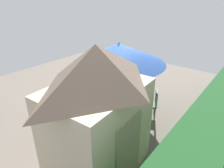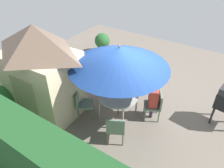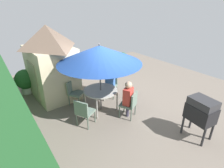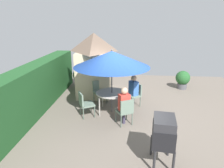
% 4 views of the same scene
% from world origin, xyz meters
% --- Properties ---
extents(ground_plane, '(11.00, 11.00, 0.00)m').
position_xyz_m(ground_plane, '(0.00, 0.00, 0.00)').
color(ground_plane, '#6B6056').
extents(hedge_backdrop, '(7.25, 0.73, 1.75)m').
position_xyz_m(hedge_backdrop, '(0.00, 3.50, 0.87)').
color(hedge_backdrop, '#1E4C23').
rests_on(hedge_backdrop, ground).
extents(garden_shed, '(2.19, 1.62, 2.75)m').
position_xyz_m(garden_shed, '(2.13, 1.65, 1.41)').
color(garden_shed, '#C6B793').
rests_on(garden_shed, ground).
extents(patio_table, '(1.15, 1.15, 0.76)m').
position_xyz_m(patio_table, '(0.18, 0.69, 0.69)').
color(patio_table, '#B2ADA3').
rests_on(patio_table, ground).
extents(patio_umbrella, '(2.67, 2.67, 2.33)m').
position_xyz_m(patio_umbrella, '(0.18, 0.69, 1.99)').
color(patio_umbrella, '#4C4C51').
rests_on(patio_umbrella, ground).
extents(bbq_grill, '(0.75, 0.58, 1.20)m').
position_xyz_m(bbq_grill, '(-2.55, -0.72, 0.85)').
color(bbq_grill, black).
rests_on(bbq_grill, ground).
extents(chair_near_shed, '(0.63, 0.63, 0.90)m').
position_xyz_m(chair_near_shed, '(-0.77, 0.18, 0.52)').
color(chair_near_shed, slate).
rests_on(chair_near_shed, ground).
extents(chair_far_side, '(0.64, 0.65, 0.90)m').
position_xyz_m(chair_far_side, '(0.80, -0.18, 0.52)').
color(chair_far_side, slate).
rests_on(chair_far_side, ground).
extents(chair_toward_hedge, '(0.64, 0.64, 0.90)m').
position_xyz_m(chair_toward_hedge, '(1.05, 1.28, 0.52)').
color(chair_toward_hedge, slate).
rests_on(chair_toward_hedge, ground).
extents(chair_toward_house, '(0.63, 0.63, 0.90)m').
position_xyz_m(chair_toward_house, '(-0.31, 1.60, 0.52)').
color(chair_toward_house, slate).
rests_on(chair_toward_house, ground).
extents(potted_plant_by_shed, '(0.69, 0.69, 0.90)m').
position_xyz_m(potted_plant_by_shed, '(3.09, -2.57, 0.50)').
color(potted_plant_by_shed, '#4C4C51').
rests_on(potted_plant_by_shed, ground).
extents(potted_plant_by_grill, '(0.81, 0.81, 1.01)m').
position_xyz_m(potted_plant_by_grill, '(3.02, 2.51, 0.56)').
color(potted_plant_by_grill, silver).
rests_on(potted_plant_by_grill, ground).
extents(person_in_red, '(0.37, 0.41, 1.26)m').
position_xyz_m(person_in_red, '(-0.70, 0.22, 0.78)').
color(person_in_red, '#CC3D33').
rests_on(person_in_red, ground).
extents(person_in_blue, '(0.42, 0.39, 1.26)m').
position_xyz_m(person_in_blue, '(0.75, -0.11, 0.78)').
color(person_in_blue, '#3866B2').
rests_on(person_in_blue, ground).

